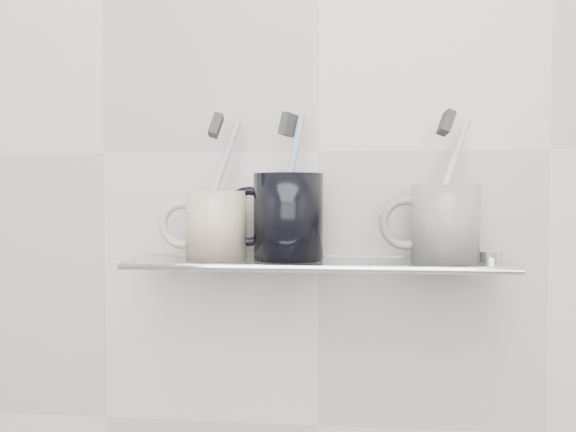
# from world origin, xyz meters

# --- Properties ---
(wall_back) EXTENTS (2.50, 0.00, 2.50)m
(wall_back) POSITION_xyz_m (0.00, 1.10, 1.25)
(wall_back) COLOR beige
(wall_back) RESTS_ON ground
(shelf_glass) EXTENTS (0.50, 0.12, 0.01)m
(shelf_glass) POSITION_xyz_m (0.00, 1.04, 1.10)
(shelf_glass) COLOR silver
(shelf_glass) RESTS_ON wall_back
(shelf_rail) EXTENTS (0.50, 0.01, 0.01)m
(shelf_rail) POSITION_xyz_m (0.00, 0.98, 1.10)
(shelf_rail) COLOR silver
(shelf_rail) RESTS_ON shelf_glass
(bracket_left) EXTENTS (0.02, 0.03, 0.02)m
(bracket_left) POSITION_xyz_m (-0.21, 1.09, 1.09)
(bracket_left) COLOR silver
(bracket_left) RESTS_ON wall_back
(bracket_right) EXTENTS (0.02, 0.03, 0.02)m
(bracket_right) POSITION_xyz_m (0.21, 1.09, 1.09)
(bracket_right) COLOR silver
(bracket_right) RESTS_ON wall_back
(mug_left) EXTENTS (0.11, 0.11, 0.09)m
(mug_left) POSITION_xyz_m (-0.14, 1.04, 1.15)
(mug_left) COLOR beige
(mug_left) RESTS_ON shelf_glass
(mug_left_handle) EXTENTS (0.07, 0.01, 0.07)m
(mug_left_handle) POSITION_xyz_m (-0.18, 1.04, 1.15)
(mug_left_handle) COLOR beige
(mug_left_handle) RESTS_ON mug_left
(toothbrush_left) EXTENTS (0.06, 0.06, 0.18)m
(toothbrush_left) POSITION_xyz_m (-0.14, 1.04, 1.20)
(toothbrush_left) COLOR #B1B7C4
(toothbrush_left) RESTS_ON mug_left
(bristles_left) EXTENTS (0.02, 0.03, 0.04)m
(bristles_left) POSITION_xyz_m (-0.14, 1.04, 1.28)
(bristles_left) COLOR #343537
(bristles_left) RESTS_ON toothbrush_left
(mug_center) EXTENTS (0.11, 0.11, 0.12)m
(mug_center) POSITION_xyz_m (-0.04, 1.04, 1.16)
(mug_center) COLOR black
(mug_center) RESTS_ON shelf_glass
(mug_center_handle) EXTENTS (0.08, 0.01, 0.08)m
(mug_center_handle) POSITION_xyz_m (-0.09, 1.04, 1.16)
(mug_center_handle) COLOR black
(mug_center_handle) RESTS_ON mug_center
(toothbrush_center) EXTENTS (0.05, 0.01, 0.19)m
(toothbrush_center) POSITION_xyz_m (-0.04, 1.04, 1.20)
(toothbrush_center) COLOR #ABC3DA
(toothbrush_center) RESTS_ON mug_center
(bristles_center) EXTENTS (0.03, 0.03, 0.03)m
(bristles_center) POSITION_xyz_m (-0.04, 1.04, 1.28)
(bristles_center) COLOR #343537
(bristles_center) RESTS_ON toothbrush_center
(mug_right) EXTENTS (0.12, 0.12, 0.10)m
(mug_right) POSITION_xyz_m (0.17, 1.04, 1.15)
(mug_right) COLOR white
(mug_right) RESTS_ON shelf_glass
(mug_right_handle) EXTENTS (0.07, 0.01, 0.07)m
(mug_right_handle) POSITION_xyz_m (0.12, 1.04, 1.15)
(mug_right_handle) COLOR white
(mug_right_handle) RESTS_ON mug_right
(toothbrush_right) EXTENTS (0.07, 0.06, 0.18)m
(toothbrush_right) POSITION_xyz_m (0.17, 1.04, 1.20)
(toothbrush_right) COLOR silver
(toothbrush_right) RESTS_ON mug_right
(bristles_right) EXTENTS (0.03, 0.03, 0.04)m
(bristles_right) POSITION_xyz_m (0.17, 1.04, 1.28)
(bristles_right) COLOR #343537
(bristles_right) RESTS_ON toothbrush_right
(chrome_cap) EXTENTS (0.03, 0.03, 0.01)m
(chrome_cap) POSITION_xyz_m (0.23, 1.04, 1.11)
(chrome_cap) COLOR silver
(chrome_cap) RESTS_ON shelf_glass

